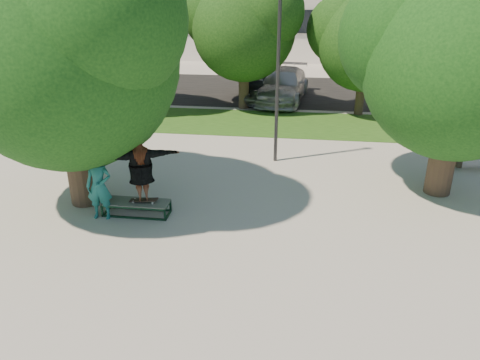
# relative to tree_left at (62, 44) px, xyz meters

# --- Properties ---
(ground) EXTENTS (120.00, 120.00, 0.00)m
(ground) POSITION_rel_tree_left_xyz_m (4.29, -1.09, -4.42)
(ground) COLOR #B0ADA2
(ground) RESTS_ON ground
(grass_strip) EXTENTS (30.00, 4.00, 0.02)m
(grass_strip) POSITION_rel_tree_left_xyz_m (5.29, 8.41, -4.41)
(grass_strip) COLOR #1D4513
(grass_strip) RESTS_ON ground
(asphalt_strip) EXTENTS (40.00, 8.00, 0.01)m
(asphalt_strip) POSITION_rel_tree_left_xyz_m (4.29, 14.91, -4.42)
(asphalt_strip) COLOR black
(asphalt_strip) RESTS_ON ground
(tree_left) EXTENTS (6.96, 5.95, 7.12)m
(tree_left) POSITION_rel_tree_left_xyz_m (0.00, 0.00, 0.00)
(tree_left) COLOR #38281E
(tree_left) RESTS_ON ground
(tree_right) EXTENTS (6.24, 5.33, 6.51)m
(tree_right) POSITION_rel_tree_left_xyz_m (10.21, 1.99, -0.33)
(tree_right) COLOR #38281E
(tree_right) RESTS_ON ground
(bg_tree_left) EXTENTS (5.28, 4.51, 5.77)m
(bg_tree_left) POSITION_rel_tree_left_xyz_m (-2.28, 9.98, -0.69)
(bg_tree_left) COLOR #38281E
(bg_tree_left) RESTS_ON ground
(bg_tree_mid) EXTENTS (5.76, 4.92, 6.24)m
(bg_tree_mid) POSITION_rel_tree_left_xyz_m (3.22, 10.98, -0.41)
(bg_tree_mid) COLOR #38281E
(bg_tree_mid) RESTS_ON ground
(bg_tree_right) EXTENTS (5.04, 4.31, 5.43)m
(bg_tree_right) POSITION_rel_tree_left_xyz_m (8.73, 10.47, -0.93)
(bg_tree_right) COLOR #38281E
(bg_tree_right) RESTS_ON ground
(lamppost) EXTENTS (0.25, 0.15, 6.11)m
(lamppost) POSITION_rel_tree_left_xyz_m (5.29, 3.91, -1.27)
(lamppost) COLOR #2D2D30
(lamppost) RESTS_ON ground
(grind_box) EXTENTS (1.80, 0.60, 0.38)m
(grind_box) POSITION_rel_tree_left_xyz_m (1.79, -0.64, -4.23)
(grind_box) COLOR #113420
(grind_box) RESTS_ON ground
(skater_rig) EXTENTS (2.12, 1.28, 1.75)m
(skater_rig) POSITION_rel_tree_left_xyz_m (2.01, -0.64, -3.13)
(skater_rig) COLOR white
(skater_rig) RESTS_ON grind_box
(bystander) EXTENTS (0.71, 0.50, 1.86)m
(bystander) POSITION_rel_tree_left_xyz_m (0.94, -0.95, -3.49)
(bystander) COLOR #1A6561
(bystander) RESTS_ON ground
(car_silver_a) EXTENTS (2.12, 3.93, 1.27)m
(car_silver_a) POSITION_rel_tree_left_xyz_m (-4.65, 14.26, -3.79)
(car_silver_a) COLOR #B2B2B7
(car_silver_a) RESTS_ON asphalt_strip
(car_dark) EXTENTS (2.49, 5.00, 1.58)m
(car_dark) POSITION_rel_tree_left_xyz_m (3.62, 13.25, -3.63)
(car_dark) COLOR black
(car_dark) RESTS_ON asphalt_strip
(car_grey) EXTENTS (2.38, 4.82, 1.31)m
(car_grey) POSITION_rel_tree_left_xyz_m (4.24, 12.65, -3.77)
(car_grey) COLOR slate
(car_grey) RESTS_ON asphalt_strip
(car_silver_b) EXTENTS (2.84, 5.74, 1.60)m
(car_silver_b) POSITION_rel_tree_left_xyz_m (5.10, 12.68, -3.62)
(car_silver_b) COLOR #A5A6AA
(car_silver_b) RESTS_ON asphalt_strip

